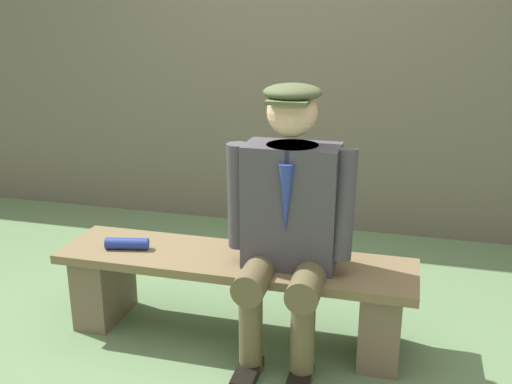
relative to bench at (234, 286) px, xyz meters
name	(u,v)px	position (x,y,z in m)	size (l,w,h in m)	color
ground_plane	(235,334)	(0.00, 0.00, -0.28)	(30.00, 30.00, 0.00)	#5B7A51
bench	(234,286)	(0.00, 0.00, 0.00)	(1.79, 0.44, 0.44)	brown
seated_man	(289,215)	(-0.29, 0.06, 0.43)	(0.61, 0.59, 1.31)	#403E45
rolled_magazine	(127,244)	(0.56, 0.04, 0.19)	(0.06, 0.06, 0.22)	navy
stadium_wall	(304,58)	(0.00, -1.79, 0.99)	(12.00, 0.24, 2.53)	#5D5A4A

